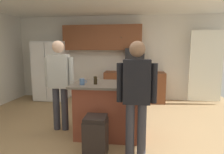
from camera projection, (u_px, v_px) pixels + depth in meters
floor at (99, 135)px, 3.58m from camera, size 7.04×7.04×0.00m
back_wall at (116, 58)px, 6.14m from camera, size 6.40×0.10×2.60m
french_door_window_panel at (206, 66)px, 5.45m from camera, size 0.90×0.06×2.00m
cabinet_run_upper at (102, 38)px, 5.90m from camera, size 2.40×0.38×0.75m
cabinet_run_lower at (134, 87)px, 5.87m from camera, size 1.80×0.63×0.90m
refrigerator at (51, 71)px, 6.04m from camera, size 0.93×0.76×1.81m
microwave_over_range at (135, 54)px, 5.75m from camera, size 0.56×0.40×0.32m
kitchen_island at (110, 109)px, 3.54m from camera, size 1.33×0.87×0.98m
person_guest_left at (59, 79)px, 3.72m from camera, size 0.57×0.23×1.75m
person_guest_by_door at (137, 92)px, 2.73m from camera, size 0.57×0.22×1.70m
mug_ceramic_white at (82, 82)px, 3.33m from camera, size 0.13×0.09×0.11m
tumbler_amber at (95, 80)px, 3.38m from camera, size 0.06×0.06×0.14m
glass_dark_ale at (123, 77)px, 3.64m from camera, size 0.07×0.07×0.16m
glass_pilsner at (122, 80)px, 3.41m from camera, size 0.06×0.06×0.14m
trash_bin at (96, 136)px, 2.89m from camera, size 0.34×0.34×0.61m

